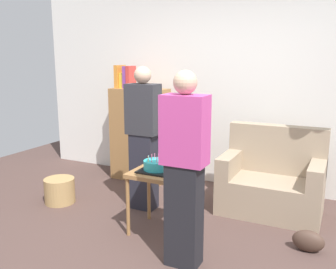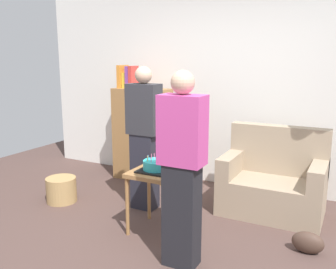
# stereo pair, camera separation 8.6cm
# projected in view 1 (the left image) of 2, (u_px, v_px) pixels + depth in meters

# --- Properties ---
(ground_plane) EXTENTS (8.00, 8.00, 0.00)m
(ground_plane) POSITION_uv_depth(u_px,v_px,m) (163.00, 250.00, 3.38)
(ground_plane) COLOR #4C3833
(wall_back) EXTENTS (6.00, 0.10, 2.70)m
(wall_back) POSITION_uv_depth(u_px,v_px,m) (232.00, 86.00, 4.90)
(wall_back) COLOR silver
(wall_back) RESTS_ON ground_plane
(couch) EXTENTS (1.10, 0.70, 0.96)m
(couch) POSITION_uv_depth(u_px,v_px,m) (272.00, 182.00, 4.18)
(couch) COLOR gray
(couch) RESTS_ON ground_plane
(bookshelf) EXTENTS (0.80, 0.36, 1.62)m
(bookshelf) POSITION_uv_depth(u_px,v_px,m) (140.00, 133.00, 5.24)
(bookshelf) COLOR olive
(bookshelf) RESTS_ON ground_plane
(side_table) EXTENTS (0.48, 0.48, 0.63)m
(side_table) POSITION_uv_depth(u_px,v_px,m) (157.00, 181.00, 3.65)
(side_table) COLOR olive
(side_table) RESTS_ON ground_plane
(birthday_cake) EXTENTS (0.32, 0.32, 0.17)m
(birthday_cake) POSITION_uv_depth(u_px,v_px,m) (157.00, 166.00, 3.61)
(birthday_cake) COLOR black
(birthday_cake) RESTS_ON side_table
(person_blowing_candles) EXTENTS (0.36, 0.22, 1.63)m
(person_blowing_candles) POSITION_uv_depth(u_px,v_px,m) (143.00, 138.00, 4.16)
(person_blowing_candles) COLOR #23232D
(person_blowing_candles) RESTS_ON ground_plane
(person_holding_cake) EXTENTS (0.36, 0.22, 1.63)m
(person_holding_cake) POSITION_uv_depth(u_px,v_px,m) (184.00, 170.00, 2.99)
(person_holding_cake) COLOR black
(person_holding_cake) RESTS_ON ground_plane
(wicker_basket) EXTENTS (0.36, 0.36, 0.30)m
(wicker_basket) POSITION_uv_depth(u_px,v_px,m) (60.00, 191.00, 4.45)
(wicker_basket) COLOR #A88451
(wicker_basket) RESTS_ON ground_plane
(handbag) EXTENTS (0.28, 0.14, 0.20)m
(handbag) POSITION_uv_depth(u_px,v_px,m) (308.00, 241.00, 3.33)
(handbag) COLOR #473328
(handbag) RESTS_ON ground_plane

